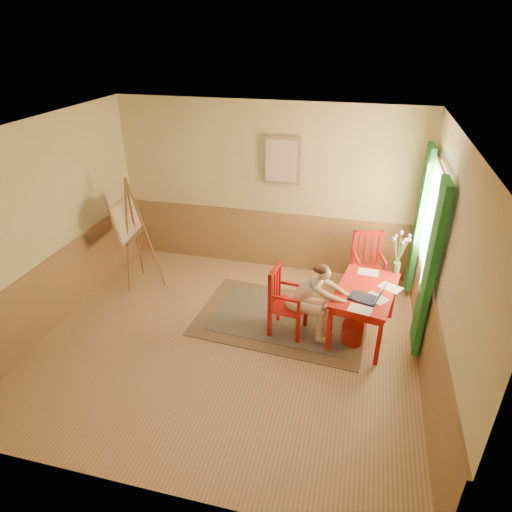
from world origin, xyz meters
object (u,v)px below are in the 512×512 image
(chair_left, at_px, (285,301))
(chair_back, at_px, (367,265))
(laptop, at_px, (369,297))
(easel, at_px, (129,223))
(figure, at_px, (310,297))
(table, at_px, (365,295))

(chair_left, height_order, chair_back, chair_back)
(laptop, xyz_separation_m, easel, (-3.68, 0.76, 0.30))
(chair_left, relative_size, chair_back, 0.97)
(figure, bearing_deg, easel, 166.11)
(table, distance_m, figure, 0.73)
(table, distance_m, easel, 3.70)
(chair_left, bearing_deg, table, 10.75)
(figure, bearing_deg, chair_left, 175.06)
(chair_left, relative_size, laptop, 2.10)
(laptop, relative_size, easel, 0.26)
(easel, bearing_deg, chair_left, -15.01)
(chair_back, height_order, easel, easel)
(chair_left, xyz_separation_m, easel, (-2.60, 0.70, 0.58))
(table, height_order, easel, easel)
(chair_left, xyz_separation_m, figure, (0.34, -0.03, 0.14))
(laptop, bearing_deg, table, 98.11)
(figure, xyz_separation_m, laptop, (0.74, -0.03, 0.14))
(table, distance_m, laptop, 0.30)
(figure, relative_size, easel, 0.63)
(figure, bearing_deg, table, 17.97)
(chair_left, height_order, figure, figure)
(chair_left, relative_size, figure, 0.87)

